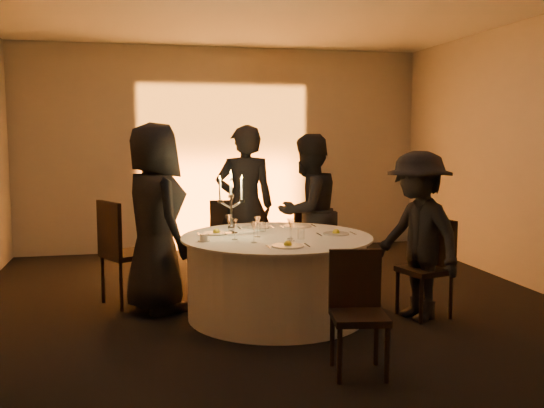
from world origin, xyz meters
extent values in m
plane|color=black|center=(0.00, 0.00, 0.00)|extent=(7.00, 7.00, 0.00)
plane|color=#A8A29C|center=(0.00, 3.50, 1.50)|extent=(7.00, 0.00, 7.00)
plane|color=#A8A29C|center=(0.00, -3.50, 1.50)|extent=(7.00, 0.00, 7.00)
cube|color=black|center=(0.00, 3.20, 0.05)|extent=(0.25, 0.12, 0.10)
cylinder|color=black|center=(0.00, 0.00, 0.01)|extent=(0.60, 0.60, 0.03)
cylinder|color=black|center=(0.00, 0.00, 0.38)|extent=(0.20, 0.20, 0.75)
cylinder|color=silver|center=(0.00, 0.00, 0.38)|extent=(1.68, 1.68, 0.75)
cylinder|color=silver|center=(0.00, 0.00, 0.76)|extent=(1.80, 1.80, 0.02)
cube|color=black|center=(-1.37, 0.74, 0.51)|extent=(0.63, 0.63, 0.05)
cube|color=black|center=(-1.55, 0.64, 0.80)|extent=(0.26, 0.43, 0.53)
cylinder|color=black|center=(-1.10, 0.65, 0.25)|extent=(0.04, 0.04, 0.50)
cylinder|color=black|center=(-1.28, 1.01, 0.25)|extent=(0.04, 0.04, 0.50)
cylinder|color=black|center=(-1.45, 0.46, 0.25)|extent=(0.04, 0.04, 0.50)
cylinder|color=black|center=(-1.64, 0.82, 0.25)|extent=(0.04, 0.04, 0.50)
cube|color=black|center=(-0.22, 1.72, 0.46)|extent=(0.47, 0.47, 0.05)
cube|color=black|center=(-0.24, 1.53, 0.71)|extent=(0.42, 0.09, 0.48)
cylinder|color=black|center=(-0.02, 1.87, 0.22)|extent=(0.04, 0.04, 0.45)
cylinder|color=black|center=(-0.37, 1.92, 0.22)|extent=(0.04, 0.04, 0.45)
cylinder|color=black|center=(-0.06, 1.52, 0.22)|extent=(0.04, 0.04, 0.45)
cylinder|color=black|center=(-0.42, 1.56, 0.22)|extent=(0.04, 0.04, 0.45)
cube|color=black|center=(0.56, 1.30, 0.43)|extent=(0.51, 0.51, 0.05)
cube|color=black|center=(0.63, 1.13, 0.67)|extent=(0.37, 0.19, 0.45)
cylinder|color=black|center=(0.65, 1.52, 0.21)|extent=(0.04, 0.04, 0.42)
cylinder|color=black|center=(0.34, 1.38, 0.21)|extent=(0.04, 0.04, 0.42)
cylinder|color=black|center=(0.78, 1.21, 0.21)|extent=(0.04, 0.04, 0.42)
cylinder|color=black|center=(0.48, 1.08, 0.21)|extent=(0.04, 0.04, 0.42)
cube|color=black|center=(1.36, -0.33, 0.44)|extent=(0.49, 0.49, 0.05)
cube|color=black|center=(1.53, -0.29, 0.70)|extent=(0.13, 0.40, 0.46)
cylinder|color=black|center=(1.15, -0.20, 0.22)|extent=(0.04, 0.04, 0.43)
cylinder|color=black|center=(1.23, -0.54, 0.22)|extent=(0.04, 0.04, 0.43)
cylinder|color=black|center=(1.48, -0.12, 0.22)|extent=(0.04, 0.04, 0.43)
cylinder|color=black|center=(1.57, -0.46, 0.22)|extent=(0.04, 0.04, 0.43)
cube|color=black|center=(0.25, -1.52, 0.42)|extent=(0.44, 0.44, 0.05)
cube|color=black|center=(0.28, -1.34, 0.66)|extent=(0.39, 0.10, 0.44)
cylinder|color=black|center=(0.06, -1.65, 0.21)|extent=(0.04, 0.04, 0.41)
cylinder|color=black|center=(0.39, -1.71, 0.21)|extent=(0.04, 0.04, 0.41)
cylinder|color=black|center=(0.12, -1.33, 0.21)|extent=(0.04, 0.04, 0.41)
cylinder|color=black|center=(0.44, -1.38, 0.21)|extent=(0.04, 0.04, 0.41)
imported|color=black|center=(-1.11, 0.43, 0.92)|extent=(0.87, 1.05, 1.84)
imported|color=black|center=(-0.08, 1.27, 0.91)|extent=(0.69, 0.48, 1.83)
imported|color=black|center=(0.58, 0.97, 0.86)|extent=(1.06, 0.99, 1.73)
imported|color=black|center=(1.26, -0.36, 0.78)|extent=(0.84, 1.14, 1.57)
cylinder|color=silver|center=(-0.54, 0.23, 0.78)|extent=(0.24, 0.24, 0.01)
cube|color=silver|center=(-0.71, 0.23, 0.78)|extent=(0.01, 0.17, 0.01)
cube|color=silver|center=(-0.37, 0.23, 0.78)|extent=(0.02, 0.17, 0.01)
sphere|color=yellow|center=(-0.54, 0.23, 0.82)|extent=(0.07, 0.07, 0.07)
cylinder|color=silver|center=(-0.10, 0.52, 0.78)|extent=(0.28, 0.28, 0.01)
cube|color=silver|center=(-0.27, 0.52, 0.78)|extent=(0.02, 0.17, 0.01)
cube|color=silver|center=(0.07, 0.52, 0.78)|extent=(0.02, 0.17, 0.01)
cylinder|color=silver|center=(0.34, 0.51, 0.78)|extent=(0.29, 0.29, 0.01)
cube|color=silver|center=(0.17, 0.51, 0.78)|extent=(0.02, 0.17, 0.01)
cube|color=silver|center=(0.51, 0.51, 0.78)|extent=(0.01, 0.17, 0.01)
cylinder|color=silver|center=(0.57, -0.04, 0.78)|extent=(0.25, 0.25, 0.01)
cube|color=silver|center=(0.40, -0.04, 0.78)|extent=(0.02, 0.17, 0.01)
cube|color=silver|center=(0.74, -0.04, 0.78)|extent=(0.01, 0.17, 0.01)
sphere|color=yellow|center=(0.57, -0.04, 0.82)|extent=(0.07, 0.07, 0.07)
cylinder|color=silver|center=(-0.03, -0.56, 0.78)|extent=(0.27, 0.27, 0.01)
cube|color=silver|center=(-0.20, -0.56, 0.78)|extent=(0.02, 0.17, 0.01)
cube|color=silver|center=(0.14, -0.56, 0.78)|extent=(0.02, 0.17, 0.01)
sphere|color=yellow|center=(-0.03, -0.56, 0.82)|extent=(0.07, 0.07, 0.07)
cylinder|color=silver|center=(-0.70, -0.13, 0.77)|extent=(0.11, 0.11, 0.01)
cylinder|color=silver|center=(-0.70, -0.13, 0.81)|extent=(0.07, 0.07, 0.06)
cylinder|color=silver|center=(-0.41, 0.16, 0.78)|extent=(0.12, 0.12, 0.02)
sphere|color=silver|center=(-0.41, 0.16, 0.84)|extent=(0.07, 0.07, 0.07)
cylinder|color=silver|center=(-0.41, 0.16, 0.96)|extent=(0.02, 0.02, 0.33)
cylinder|color=silver|center=(-0.41, 0.16, 1.14)|extent=(0.05, 0.05, 0.03)
cylinder|color=white|center=(-0.41, 0.16, 1.25)|extent=(0.02, 0.02, 0.21)
cone|color=#FF992D|center=(-0.41, 0.16, 1.37)|extent=(0.02, 0.02, 0.03)
cylinder|color=silver|center=(-0.46, 0.16, 1.06)|extent=(0.12, 0.02, 0.08)
cylinder|color=silver|center=(-0.51, 0.16, 1.09)|extent=(0.05, 0.05, 0.03)
cylinder|color=white|center=(-0.51, 0.16, 1.20)|extent=(0.02, 0.02, 0.21)
cone|color=#FF992D|center=(-0.51, 0.16, 1.33)|extent=(0.02, 0.02, 0.03)
cylinder|color=silver|center=(-0.35, 0.16, 1.06)|extent=(0.12, 0.02, 0.08)
cylinder|color=silver|center=(-0.30, 0.16, 1.09)|extent=(0.05, 0.05, 0.03)
cylinder|color=white|center=(-0.30, 0.16, 1.20)|extent=(0.02, 0.02, 0.21)
cone|color=#FF992D|center=(-0.30, 0.16, 1.33)|extent=(0.02, 0.02, 0.03)
cylinder|color=silver|center=(-0.19, -0.02, 0.77)|extent=(0.06, 0.06, 0.01)
cylinder|color=silver|center=(-0.19, -0.02, 0.83)|extent=(0.01, 0.01, 0.10)
cone|color=silver|center=(-0.19, -0.02, 0.92)|extent=(0.07, 0.07, 0.09)
cylinder|color=silver|center=(-0.28, -0.31, 0.77)|extent=(0.06, 0.06, 0.01)
cylinder|color=silver|center=(-0.28, -0.31, 0.83)|extent=(0.01, 0.01, 0.10)
cone|color=silver|center=(-0.28, -0.31, 0.92)|extent=(0.07, 0.07, 0.09)
cylinder|color=silver|center=(0.08, -0.20, 0.77)|extent=(0.06, 0.06, 0.01)
cylinder|color=silver|center=(0.08, -0.20, 0.83)|extent=(0.01, 0.01, 0.10)
cone|color=silver|center=(0.08, -0.20, 0.92)|extent=(0.07, 0.07, 0.09)
cylinder|color=silver|center=(0.06, -0.31, 0.77)|extent=(0.06, 0.06, 0.01)
cylinder|color=silver|center=(0.06, -0.31, 0.83)|extent=(0.01, 0.01, 0.10)
cone|color=silver|center=(0.06, -0.31, 0.92)|extent=(0.07, 0.07, 0.09)
cylinder|color=silver|center=(-0.43, 0.17, 0.77)|extent=(0.06, 0.06, 0.01)
cylinder|color=silver|center=(-0.43, 0.17, 0.83)|extent=(0.01, 0.01, 0.10)
cone|color=silver|center=(-0.43, 0.17, 0.92)|extent=(0.07, 0.07, 0.09)
cylinder|color=silver|center=(-0.42, -0.12, 0.77)|extent=(0.06, 0.06, 0.01)
cylinder|color=silver|center=(-0.42, -0.12, 0.83)|extent=(0.01, 0.01, 0.10)
cone|color=silver|center=(-0.42, -0.12, 0.92)|extent=(0.07, 0.07, 0.09)
cylinder|color=silver|center=(-0.07, 0.29, 0.82)|extent=(0.07, 0.07, 0.09)
cylinder|color=silver|center=(0.18, -0.21, 0.82)|extent=(0.07, 0.07, 0.09)
camera|label=1|loc=(-1.27, -5.48, 1.71)|focal=40.00mm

